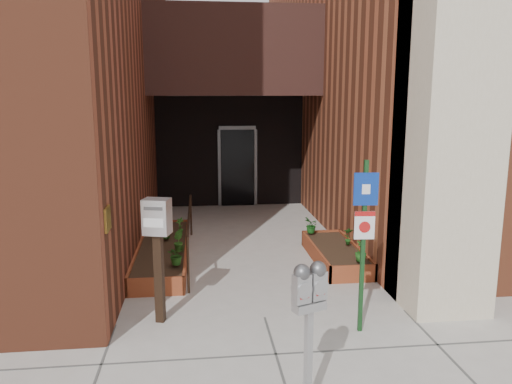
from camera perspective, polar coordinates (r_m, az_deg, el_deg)
name	(u,v)px	position (r m, az deg, el deg)	size (l,w,h in m)	color
ground	(265,318)	(7.05, 1.00, -14.16)	(80.00, 80.00, 0.00)	#9E9991
architecture	(222,16)	(13.40, -3.86, 19.42)	(20.00, 14.60, 10.00)	brown
planter_left	(163,252)	(9.50, -10.57, -6.78)	(0.90, 3.60, 0.30)	brown
planter_right	(335,255)	(9.32, 9.06, -7.07)	(0.80, 2.20, 0.30)	brown
handrail	(189,220)	(9.26, -7.63, -3.21)	(0.04, 3.34, 0.90)	black
parking_meter	(309,298)	(4.72, 6.13, -11.93)	(0.35, 0.23, 1.50)	#9F9FA1
sign_post	(364,229)	(6.35, 12.24, -4.12)	(0.30, 0.08, 2.23)	#163C1A
payment_dropbox	(158,234)	(6.65, -11.19, -4.75)	(0.39, 0.33, 1.69)	black
shrub_left_a	(176,255)	(8.24, -9.11, -7.10)	(0.29, 0.29, 0.32)	#214E16
shrub_left_b	(178,241)	(8.91, -8.92, -5.60)	(0.19, 0.19, 0.35)	#295A19
shrub_left_c	(165,229)	(9.72, -10.33, -4.17)	(0.21, 0.21, 0.38)	#275719
shrub_left_d	(180,226)	(10.02, -8.67, -3.82)	(0.17, 0.17, 0.33)	#29631C
shrub_right_a	(361,251)	(8.45, 11.89, -6.65)	(0.19, 0.19, 0.35)	#1D4F16
shrub_right_b	(348,236)	(9.35, 10.52, -4.96)	(0.17, 0.17, 0.33)	#1B5518
shrub_right_c	(311,225)	(10.01, 6.36, -3.78)	(0.29, 0.29, 0.33)	#175217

